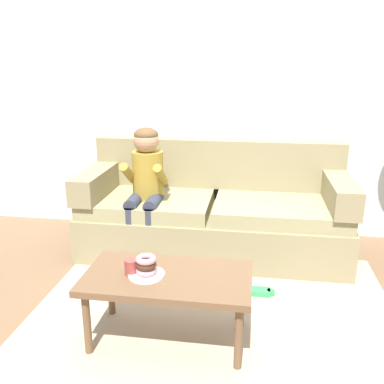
% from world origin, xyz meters
% --- Properties ---
extents(ground, '(10.00, 10.00, 0.00)m').
position_xyz_m(ground, '(0.00, 0.00, 0.00)').
color(ground, brown).
extents(wall_back, '(8.00, 0.10, 2.80)m').
position_xyz_m(wall_back, '(0.00, 1.40, 1.40)').
color(wall_back, silver).
rests_on(wall_back, ground).
extents(area_rug, '(2.40, 2.06, 0.01)m').
position_xyz_m(area_rug, '(0.00, -0.25, 0.01)').
color(area_rug, tan).
rests_on(area_rug, ground).
extents(couch, '(2.24, 0.90, 0.94)m').
position_xyz_m(couch, '(-0.11, 0.85, 0.34)').
color(couch, '#8C7F5B').
rests_on(couch, ground).
extents(coffee_table, '(0.97, 0.52, 0.43)m').
position_xyz_m(coffee_table, '(-0.24, -0.48, 0.38)').
color(coffee_table, brown).
rests_on(coffee_table, ground).
extents(person_child, '(0.34, 0.58, 1.10)m').
position_xyz_m(person_child, '(-0.66, 0.64, 0.67)').
color(person_child, olive).
rests_on(person_child, ground).
extents(plate, '(0.21, 0.21, 0.01)m').
position_xyz_m(plate, '(-0.36, -0.51, 0.44)').
color(plate, white).
rests_on(plate, coffee_table).
extents(donut, '(0.13, 0.13, 0.04)m').
position_xyz_m(donut, '(-0.36, -0.51, 0.46)').
color(donut, pink).
rests_on(donut, plate).
extents(donut_second, '(0.14, 0.14, 0.04)m').
position_xyz_m(donut_second, '(-0.36, -0.51, 0.50)').
color(donut_second, '#422619').
rests_on(donut_second, donut).
extents(donut_third, '(0.17, 0.17, 0.04)m').
position_xyz_m(donut_third, '(-0.36, -0.51, 0.54)').
color(donut_third, pink).
rests_on(donut_third, donut_second).
extents(mug, '(0.08, 0.08, 0.09)m').
position_xyz_m(mug, '(-0.45, -0.50, 0.48)').
color(mug, '#993D38').
rests_on(mug, coffee_table).
extents(toy_controller, '(0.23, 0.09, 0.05)m').
position_xyz_m(toy_controller, '(0.30, 0.11, 0.03)').
color(toy_controller, '#339E56').
rests_on(toy_controller, ground).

